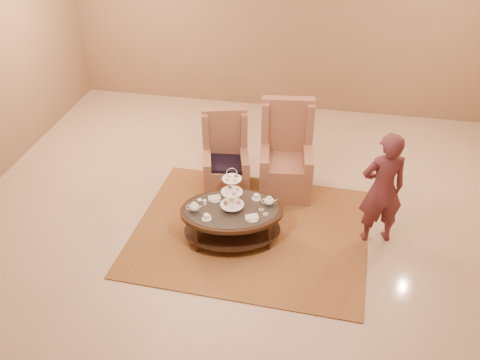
% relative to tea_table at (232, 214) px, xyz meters
% --- Properties ---
extents(ground, '(8.00, 8.00, 0.00)m').
position_rel_tea_table_xyz_m(ground, '(0.19, 0.06, -0.40)').
color(ground, beige).
rests_on(ground, ground).
extents(ceiling, '(8.00, 8.00, 0.02)m').
position_rel_tea_table_xyz_m(ceiling, '(0.19, 0.06, -0.40)').
color(ceiling, silver).
rests_on(ceiling, ground).
extents(wall_back, '(8.00, 0.04, 3.50)m').
position_rel_tea_table_xyz_m(wall_back, '(0.19, 4.06, 1.35)').
color(wall_back, '#9B7654').
rests_on(wall_back, ground).
extents(rug, '(3.15, 2.66, 0.02)m').
position_rel_tea_table_xyz_m(rug, '(0.21, 0.18, -0.39)').
color(rug, '#A8773B').
rests_on(rug, ground).
extents(tea_table, '(1.50, 1.20, 1.10)m').
position_rel_tea_table_xyz_m(tea_table, '(0.00, 0.00, 0.00)').
color(tea_table, black).
rests_on(tea_table, ground).
extents(armchair_left, '(0.80, 0.81, 1.20)m').
position_rel_tea_table_xyz_m(armchair_left, '(-0.34, 1.16, 0.01)').
color(armchair_left, '#A3674C').
rests_on(armchair_left, ground).
extents(armchair_right, '(0.83, 0.85, 1.37)m').
position_rel_tea_table_xyz_m(armchair_right, '(0.53, 1.30, 0.06)').
color(armchair_right, '#A3674C').
rests_on(armchair_right, ground).
extents(person, '(0.66, 0.53, 1.57)m').
position_rel_tea_table_xyz_m(person, '(1.83, 0.36, 0.39)').
color(person, '#59262C').
rests_on(person, ground).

